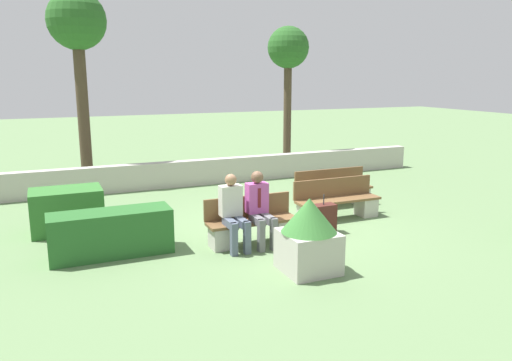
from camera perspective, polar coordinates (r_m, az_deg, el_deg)
name	(u,v)px	position (r m, az deg, el deg)	size (l,w,h in m)	color
ground_plane	(277,228)	(9.97, 2.41, -5.50)	(60.00, 60.00, 0.00)	#607F51
perimeter_wall	(207,172)	(13.98, -5.67, 1.01)	(13.47, 0.30, 0.70)	#B7B2A8
bench_front	(252,226)	(9.05, -0.47, -5.25)	(1.67, 0.48, 0.84)	brown
bench_left_side	(334,192)	(11.72, 8.86, -1.34)	(1.84, 0.48, 0.84)	brown
bench_right_side	(337,204)	(10.69, 9.26, -2.64)	(1.88, 0.48, 0.84)	brown
person_seated_man	(260,205)	(8.85, 0.41, -2.83)	(0.38, 0.63, 1.33)	slate
person_seated_woman	(233,209)	(8.66, -2.63, -3.24)	(0.38, 0.63, 1.32)	#515B70
hedge_block_near_left	(111,233)	(8.78, -16.23, -5.81)	(2.00, 0.66, 0.77)	#286028
hedge_block_near_right	(67,210)	(10.37, -20.80, -3.19)	(1.33, 0.88, 0.84)	#33702D
planter_corner_left	(309,234)	(7.74, 6.05, -6.10)	(0.86, 0.86, 1.17)	#B7B2A8
suitcase	(323,219)	(9.70, 7.69, -4.36)	(0.47, 0.25, 0.77)	#471E19
tree_leftmost	(77,29)	(14.72, -19.75, 15.95)	(1.57, 1.57, 5.20)	#473828
tree_center_left	(288,53)	(16.25, 3.69, 14.29)	(1.31, 1.31, 4.50)	#473828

